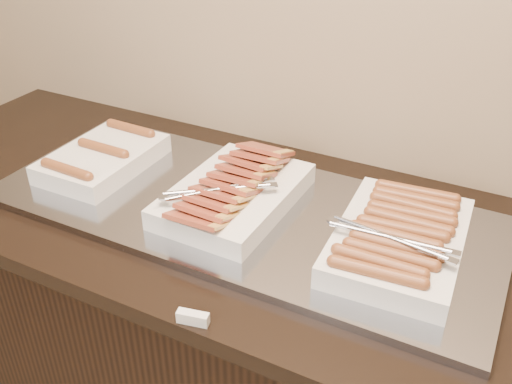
# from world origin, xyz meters

# --- Properties ---
(counter) EXTENTS (2.06, 0.76, 0.90)m
(counter) POSITION_xyz_m (0.00, 2.13, 0.45)
(counter) COLOR black
(counter) RESTS_ON ground
(warming_tray) EXTENTS (1.20, 0.50, 0.02)m
(warming_tray) POSITION_xyz_m (0.00, 2.13, 0.91)
(warming_tray) COLOR #9396A1
(warming_tray) RESTS_ON counter
(dish_left) EXTENTS (0.21, 0.32, 0.07)m
(dish_left) POSITION_xyz_m (-0.41, 2.13, 0.95)
(dish_left) COLOR silver
(dish_left) RESTS_ON warming_tray
(dish_center) EXTENTS (0.26, 0.40, 0.10)m
(dish_center) POSITION_xyz_m (-0.01, 2.13, 0.95)
(dish_center) COLOR silver
(dish_center) RESTS_ON warming_tray
(dish_right) EXTENTS (0.28, 0.39, 0.08)m
(dish_right) POSITION_xyz_m (0.38, 2.13, 0.95)
(dish_right) COLOR silver
(dish_right) RESTS_ON warming_tray
(label_holder) EXTENTS (0.06, 0.03, 0.02)m
(label_holder) POSITION_xyz_m (0.10, 1.77, 0.91)
(label_holder) COLOR silver
(label_holder) RESTS_ON counter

